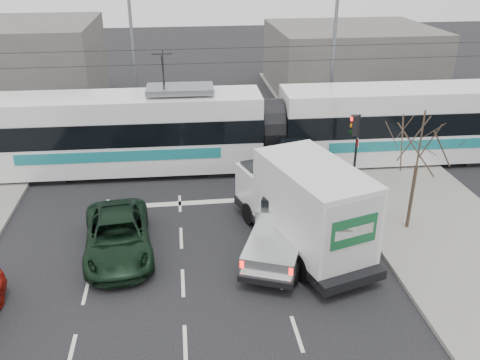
{
  "coord_description": "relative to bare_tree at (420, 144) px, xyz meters",
  "views": [
    {
      "loc": [
        -1.52,
        -14.7,
        10.82
      ],
      "look_at": [
        0.87,
        4.37,
        1.8
      ],
      "focal_mm": 38.0,
      "sensor_mm": 36.0,
      "label": 1
    }
  ],
  "objects": [
    {
      "name": "green_car",
      "position": [
        -11.67,
        -0.27,
        -3.06
      ],
      "size": [
        2.99,
        5.53,
        1.47
      ],
      "primitive_type": "imported",
      "rotation": [
        0.0,
        0.0,
        0.11
      ],
      "color": "black",
      "rests_on": "ground"
    },
    {
      "name": "traffic_signal",
      "position": [
        -1.13,
        4.0,
        -1.05
      ],
      "size": [
        0.44,
        0.44,
        3.6
      ],
      "color": "black",
      "rests_on": "ground"
    },
    {
      "name": "sidewalk_right",
      "position": [
        1.4,
        -2.5,
        -3.72
      ],
      "size": [
        6.0,
        60.0,
        0.15
      ],
      "primitive_type": "cube",
      "color": "gray",
      "rests_on": "ground"
    },
    {
      "name": "tram",
      "position": [
        -4.48,
        7.34,
        -1.66
      ],
      "size": [
        29.49,
        3.64,
        6.01
      ],
      "rotation": [
        0.0,
        0.0,
        -0.02
      ],
      "color": "white",
      "rests_on": "ground"
    },
    {
      "name": "rails",
      "position": [
        -7.6,
        7.5,
        -3.78
      ],
      "size": [
        60.0,
        1.6,
        0.03
      ],
      "primitive_type": "cube",
      "color": "#33302D",
      "rests_on": "ground"
    },
    {
      "name": "navy_pickup",
      "position": [
        -3.67,
        4.48,
        -2.77
      ],
      "size": [
        2.51,
        5.14,
        2.07
      ],
      "rotation": [
        0.0,
        0.0,
        -0.15
      ],
      "color": "black",
      "rests_on": "ground"
    },
    {
      "name": "ground",
      "position": [
        -7.6,
        -2.5,
        -3.79
      ],
      "size": [
        120.0,
        120.0,
        0.0
      ],
      "primitive_type": "plane",
      "color": "black",
      "rests_on": "ground"
    },
    {
      "name": "building_right",
      "position": [
        4.4,
        21.5,
        -1.29
      ],
      "size": [
        12.0,
        10.0,
        5.0
      ],
      "primitive_type": "cube",
      "color": "#63605A",
      "rests_on": "ground"
    },
    {
      "name": "street_lamp_far",
      "position": [
        -11.79,
        13.5,
        1.32
      ],
      "size": [
        2.38,
        0.25,
        9.0
      ],
      "color": "slate",
      "rests_on": "ground"
    },
    {
      "name": "catenary",
      "position": [
        -7.6,
        7.5,
        0.09
      ],
      "size": [
        60.0,
        0.2,
        7.0
      ],
      "color": "black",
      "rests_on": "ground"
    },
    {
      "name": "box_truck",
      "position": [
        -4.62,
        -0.67,
        -1.99
      ],
      "size": [
        4.52,
        7.69,
        3.64
      ],
      "rotation": [
        0.0,
        0.0,
        0.3
      ],
      "color": "black",
      "rests_on": "ground"
    },
    {
      "name": "street_lamp_near",
      "position": [
        -0.29,
        11.5,
        1.32
      ],
      "size": [
        2.38,
        0.25,
        9.0
      ],
      "color": "slate",
      "rests_on": "ground"
    },
    {
      "name": "silver_pickup",
      "position": [
        -5.44,
        -0.68,
        -2.79
      ],
      "size": [
        3.79,
        5.85,
        2.02
      ],
      "rotation": [
        0.0,
        0.0,
        -0.38
      ],
      "color": "black",
      "rests_on": "ground"
    },
    {
      "name": "bare_tree",
      "position": [
        0.0,
        0.0,
        0.0
      ],
      "size": [
        2.4,
        2.4,
        5.0
      ],
      "color": "#47382B",
      "rests_on": "ground"
    }
  ]
}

